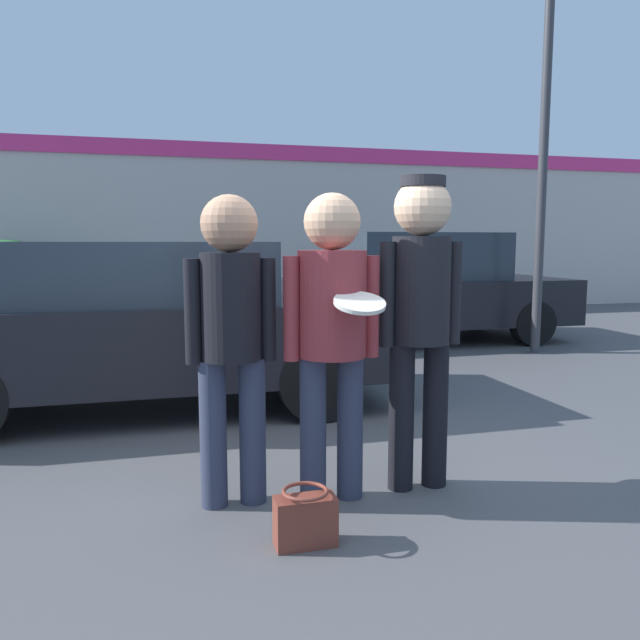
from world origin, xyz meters
TOP-DOWN VIEW (x-y plane):
  - ground_plane at (0.00, 0.00)m, footprint 56.00×56.00m
  - storefront_building at (0.00, 9.28)m, footprint 24.00×0.22m
  - person_left at (-0.47, 0.01)m, footprint 0.50×0.33m
  - person_middle_with_frisbee at (0.08, -0.07)m, footprint 0.55×0.60m
  - person_right at (0.64, -0.03)m, footprint 0.51×0.34m
  - parked_car_near at (-0.93, 2.29)m, footprint 4.30×1.82m
  - parked_car_far at (3.02, 5.20)m, footprint 4.25×1.92m
  - street_lamp at (4.25, 3.84)m, footprint 1.15×0.35m
  - shrub at (-3.25, 8.34)m, footprint 1.52×1.52m
  - handbag at (-0.20, -0.58)m, footprint 0.30×0.23m

SIDE VIEW (x-z plane):
  - ground_plane at x=0.00m, z-range 0.00..0.00m
  - handbag at x=-0.20m, z-range -0.01..0.28m
  - parked_car_near at x=-0.93m, z-range 0.02..1.49m
  - shrub at x=-3.25m, z-range 0.00..1.52m
  - parked_car_far at x=3.02m, z-range -0.01..1.59m
  - person_left at x=-0.47m, z-range 0.17..1.89m
  - person_middle_with_frisbee at x=0.08m, z-range 0.18..1.92m
  - person_right at x=0.64m, z-range 0.21..2.05m
  - storefront_building at x=0.00m, z-range 0.03..3.44m
  - street_lamp at x=4.25m, z-range 0.65..6.74m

